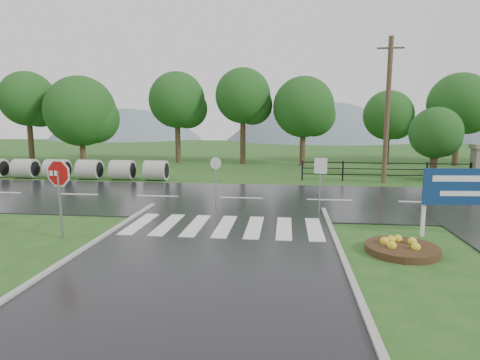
# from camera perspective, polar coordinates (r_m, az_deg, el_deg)

# --- Properties ---
(ground) EXTENTS (120.00, 120.00, 0.00)m
(ground) POSITION_cam_1_polar(r_m,az_deg,el_deg) (9.08, -7.13, -15.18)
(ground) COLOR #25521B
(ground) RESTS_ON ground
(main_road) EXTENTS (90.00, 8.00, 0.04)m
(main_road) POSITION_cam_1_polar(r_m,az_deg,el_deg) (18.54, 0.19, -2.70)
(main_road) COLOR black
(main_road) RESTS_ON ground
(crosswalk) EXTENTS (6.50, 2.80, 0.02)m
(crosswalk) POSITION_cam_1_polar(r_m,az_deg,el_deg) (13.70, -2.16, -6.57)
(crosswalk) COLOR silver
(crosswalk) RESTS_ON ground
(pillar_west) EXTENTS (1.00, 1.00, 2.24)m
(pillar_west) POSITION_cam_1_polar(r_m,az_deg,el_deg) (26.56, 30.99, 2.08)
(pillar_west) COLOR gray
(pillar_west) RESTS_ON ground
(fence_west) EXTENTS (9.58, 0.08, 1.20)m
(fence_west) POSITION_cam_1_polar(r_m,az_deg,el_deg) (24.90, 19.84, 1.40)
(fence_west) COLOR black
(fence_west) RESTS_ON ground
(hills) EXTENTS (102.00, 48.00, 48.00)m
(hills) POSITION_cam_1_polar(r_m,az_deg,el_deg) (75.56, 7.54, -6.09)
(hills) COLOR slate
(hills) RESTS_ON ground
(treeline) EXTENTS (83.20, 5.20, 10.00)m
(treeline) POSITION_cam_1_polar(r_m,az_deg,el_deg) (32.28, 4.74, 2.16)
(treeline) COLOR #174615
(treeline) RESTS_ON ground
(culvert_pipes) EXTENTS (13.90, 1.20, 1.20)m
(culvert_pipes) POSITION_cam_1_polar(r_m,az_deg,el_deg) (27.17, -24.56, 1.44)
(culvert_pipes) COLOR #9E9B93
(culvert_pipes) RESTS_ON ground
(stop_sign) EXTENTS (1.14, 0.26, 2.62)m
(stop_sign) POSITION_cam_1_polar(r_m,az_deg,el_deg) (13.36, -24.39, -0.00)
(stop_sign) COLOR #939399
(stop_sign) RESTS_ON ground
(estate_billboard) EXTENTS (2.48, 0.26, 2.17)m
(estate_billboard) POSITION_cam_1_polar(r_m,az_deg,el_deg) (14.11, 29.21, -1.28)
(estate_billboard) COLOR silver
(estate_billboard) RESTS_ON ground
(flower_bed) EXTENTS (1.97, 1.97, 0.39)m
(flower_bed) POSITION_cam_1_polar(r_m,az_deg,el_deg) (12.08, 22.05, -8.89)
(flower_bed) COLOR #332111
(flower_bed) RESTS_ON ground
(reg_sign_small) EXTENTS (0.47, 0.16, 2.20)m
(reg_sign_small) POSITION_cam_1_polar(r_m,az_deg,el_deg) (15.52, 11.36, 0.71)
(reg_sign_small) COLOR #939399
(reg_sign_small) RESTS_ON ground
(reg_sign_round) EXTENTS (0.47, 0.18, 2.12)m
(reg_sign_round) POSITION_cam_1_polar(r_m,az_deg,el_deg) (16.50, -3.46, 0.62)
(reg_sign_round) COLOR #939399
(reg_sign_round) RESTS_ON ground
(utility_pole_east) EXTENTS (1.45, 0.27, 8.13)m
(utility_pole_east) POSITION_cam_1_polar(r_m,az_deg,el_deg) (24.22, 20.23, 9.28)
(utility_pole_east) COLOR #473523
(utility_pole_east) RESTS_ON ground
(entrance_tree_left) EXTENTS (3.09, 3.09, 4.37)m
(entrance_tree_left) POSITION_cam_1_polar(r_m,az_deg,el_deg) (27.10, 26.07, 6.01)
(entrance_tree_left) COLOR #3D2B1C
(entrance_tree_left) RESTS_ON ground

